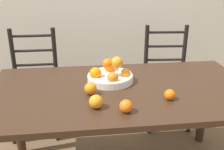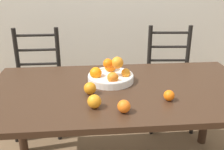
{
  "view_description": "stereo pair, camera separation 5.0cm",
  "coord_description": "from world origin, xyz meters",
  "px_view_note": "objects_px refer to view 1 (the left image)",
  "views": [
    {
      "loc": [
        -0.25,
        -1.51,
        1.41
      ],
      "look_at": [
        -0.06,
        0.03,
        0.81
      ],
      "focal_mm": 42.0,
      "sensor_mm": 36.0,
      "label": 1
    },
    {
      "loc": [
        -0.2,
        -1.52,
        1.41
      ],
      "look_at": [
        -0.06,
        0.03,
        0.81
      ],
      "focal_mm": 42.0,
      "sensor_mm": 36.0,
      "label": 2
    }
  ],
  "objects_px": {
    "orange_loose_0": "(170,95)",
    "orange_loose_1": "(91,89)",
    "chair_right": "(167,78)",
    "orange_loose_3": "(126,106)",
    "orange_loose_2": "(96,102)",
    "fruit_bowl": "(110,75)",
    "chair_left": "(35,84)"
  },
  "relations": [
    {
      "from": "fruit_bowl",
      "to": "chair_right",
      "type": "bearing_deg",
      "value": 45.57
    },
    {
      "from": "orange_loose_3",
      "to": "fruit_bowl",
      "type": "bearing_deg",
      "value": 94.39
    },
    {
      "from": "orange_loose_3",
      "to": "chair_left",
      "type": "bearing_deg",
      "value": 121.46
    },
    {
      "from": "orange_loose_0",
      "to": "fruit_bowl",
      "type": "bearing_deg",
      "value": 134.31
    },
    {
      "from": "orange_loose_0",
      "to": "chair_left",
      "type": "distance_m",
      "value": 1.37
    },
    {
      "from": "chair_right",
      "to": "orange_loose_1",
      "type": "bearing_deg",
      "value": -128.04
    },
    {
      "from": "fruit_bowl",
      "to": "orange_loose_0",
      "type": "bearing_deg",
      "value": -45.69
    },
    {
      "from": "orange_loose_0",
      "to": "orange_loose_3",
      "type": "relative_size",
      "value": 0.9
    },
    {
      "from": "orange_loose_2",
      "to": "fruit_bowl",
      "type": "bearing_deg",
      "value": 71.86
    },
    {
      "from": "fruit_bowl",
      "to": "chair_left",
      "type": "relative_size",
      "value": 0.32
    },
    {
      "from": "orange_loose_1",
      "to": "orange_loose_3",
      "type": "bearing_deg",
      "value": -54.31
    },
    {
      "from": "fruit_bowl",
      "to": "chair_left",
      "type": "bearing_deg",
      "value": 134.18
    },
    {
      "from": "orange_loose_1",
      "to": "chair_left",
      "type": "xyz_separation_m",
      "value": [
        -0.48,
        0.83,
        -0.3
      ]
    },
    {
      "from": "chair_right",
      "to": "chair_left",
      "type": "bearing_deg",
      "value": -175.24
    },
    {
      "from": "orange_loose_0",
      "to": "orange_loose_1",
      "type": "height_order",
      "value": "orange_loose_1"
    },
    {
      "from": "orange_loose_3",
      "to": "chair_right",
      "type": "bearing_deg",
      "value": 60.97
    },
    {
      "from": "fruit_bowl",
      "to": "orange_loose_3",
      "type": "height_order",
      "value": "fruit_bowl"
    },
    {
      "from": "orange_loose_1",
      "to": "orange_loose_2",
      "type": "bearing_deg",
      "value": -83.26
    },
    {
      "from": "chair_left",
      "to": "orange_loose_3",
      "type": "bearing_deg",
      "value": -58.88
    },
    {
      "from": "chair_right",
      "to": "orange_loose_0",
      "type": "bearing_deg",
      "value": -103.65
    },
    {
      "from": "fruit_bowl",
      "to": "orange_loose_3",
      "type": "bearing_deg",
      "value": -85.61
    },
    {
      "from": "fruit_bowl",
      "to": "orange_loose_0",
      "type": "xyz_separation_m",
      "value": [
        0.31,
        -0.32,
        -0.01
      ]
    },
    {
      "from": "orange_loose_3",
      "to": "orange_loose_0",
      "type": "bearing_deg",
      "value": 22.5
    },
    {
      "from": "fruit_bowl",
      "to": "chair_left",
      "type": "xyz_separation_m",
      "value": [
        -0.62,
        0.64,
        -0.31
      ]
    },
    {
      "from": "orange_loose_3",
      "to": "chair_left",
      "type": "xyz_separation_m",
      "value": [
        -0.66,
        1.07,
        -0.3
      ]
    },
    {
      "from": "orange_loose_3",
      "to": "chair_left",
      "type": "height_order",
      "value": "chair_left"
    },
    {
      "from": "orange_loose_3",
      "to": "chair_left",
      "type": "relative_size",
      "value": 0.07
    },
    {
      "from": "orange_loose_1",
      "to": "chair_left",
      "type": "height_order",
      "value": "chair_left"
    },
    {
      "from": "fruit_bowl",
      "to": "orange_loose_2",
      "type": "xyz_separation_m",
      "value": [
        -0.12,
        -0.37,
        -0.01
      ]
    },
    {
      "from": "orange_loose_2",
      "to": "chair_right",
      "type": "relative_size",
      "value": 0.08
    },
    {
      "from": "chair_left",
      "to": "chair_right",
      "type": "distance_m",
      "value": 1.25
    },
    {
      "from": "orange_loose_0",
      "to": "chair_right",
      "type": "xyz_separation_m",
      "value": [
        0.32,
        0.96,
        -0.29
      ]
    }
  ]
}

